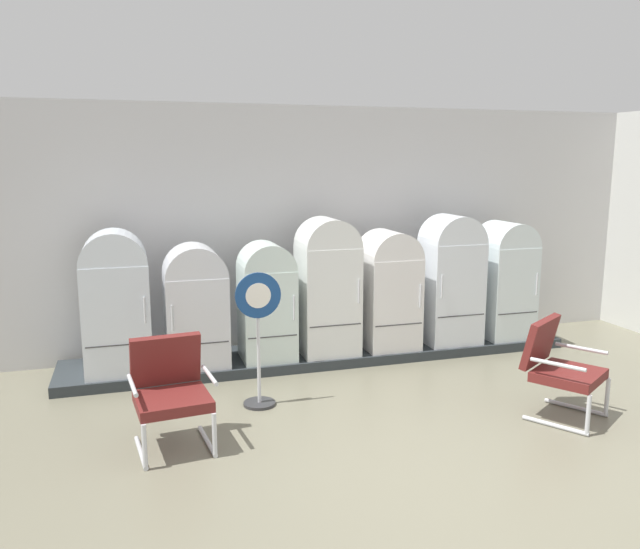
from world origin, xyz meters
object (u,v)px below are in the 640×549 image
(armchair_left, at_px, (170,388))
(refrigerator_5, at_px, (451,276))
(refrigerator_4, at_px, (389,286))
(armchair_right, at_px, (559,364))
(refrigerator_0, at_px, (116,298))
(refrigerator_3, at_px, (328,282))
(refrigerator_2, at_px, (267,298))
(refrigerator_6, at_px, (505,276))
(sign_stand, at_px, (259,343))
(refrigerator_1, at_px, (196,303))

(armchair_left, bearing_deg, refrigerator_5, 26.05)
(refrigerator_4, relative_size, armchair_right, 1.55)
(refrigerator_0, height_order, armchair_right, refrigerator_0)
(refrigerator_3, bearing_deg, armchair_left, -137.87)
(refrigerator_3, bearing_deg, refrigerator_2, -179.22)
(refrigerator_6, relative_size, sign_stand, 1.12)
(refrigerator_2, distance_m, refrigerator_5, 2.37)
(refrigerator_3, bearing_deg, refrigerator_0, 179.43)
(refrigerator_3, xyz_separation_m, sign_stand, (-1.06, -1.13, -0.33))
(refrigerator_0, xyz_separation_m, refrigerator_6, (4.82, -0.01, -0.02))
(refrigerator_6, distance_m, armchair_left, 4.74)
(refrigerator_5, bearing_deg, sign_stand, -157.53)
(refrigerator_5, height_order, sign_stand, refrigerator_5)
(refrigerator_0, height_order, refrigerator_1, refrigerator_0)
(refrigerator_5, height_order, refrigerator_6, refrigerator_5)
(sign_stand, bearing_deg, refrigerator_4, 31.80)
(refrigerator_0, relative_size, refrigerator_6, 1.03)
(armchair_right, xyz_separation_m, sign_stand, (-2.66, 1.07, 0.14))
(refrigerator_2, xyz_separation_m, armchair_right, (2.34, -2.18, -0.33))
(refrigerator_2, height_order, refrigerator_3, refrigerator_3)
(refrigerator_2, xyz_separation_m, refrigerator_3, (0.74, 0.01, 0.14))
(refrigerator_2, relative_size, armchair_right, 1.46)
(refrigerator_4, height_order, sign_stand, refrigerator_4)
(armchair_left, bearing_deg, refrigerator_4, 33.06)
(refrigerator_2, distance_m, refrigerator_4, 1.53)
(refrigerator_0, bearing_deg, sign_stand, -40.81)
(refrigerator_4, distance_m, armchair_right, 2.39)
(refrigerator_2, xyz_separation_m, sign_stand, (-0.32, -1.12, -0.19))
(refrigerator_0, relative_size, refrigerator_4, 1.07)
(refrigerator_4, distance_m, refrigerator_5, 0.83)
(armchair_left, height_order, armchair_right, same)
(refrigerator_4, xyz_separation_m, sign_stand, (-1.86, -1.15, -0.23))
(armchair_left, bearing_deg, sign_stand, 35.58)
(refrigerator_5, bearing_deg, refrigerator_3, 179.35)
(refrigerator_2, distance_m, refrigerator_3, 0.75)
(refrigerator_2, bearing_deg, refrigerator_6, 0.46)
(refrigerator_4, bearing_deg, refrigerator_0, 179.97)
(armchair_right, relative_size, sign_stand, 0.69)
(refrigerator_5, bearing_deg, refrigerator_0, 179.40)
(refrigerator_0, xyz_separation_m, sign_stand, (1.33, -1.15, -0.29))
(sign_stand, bearing_deg, armchair_left, -144.42)
(refrigerator_1, height_order, refrigerator_3, refrigerator_3)
(refrigerator_0, height_order, refrigerator_4, refrigerator_0)
(refrigerator_3, height_order, refrigerator_4, refrigerator_3)
(refrigerator_2, relative_size, refrigerator_5, 0.84)
(refrigerator_3, distance_m, sign_stand, 1.58)
(armchair_right, height_order, sign_stand, sign_stand)
(refrigerator_2, height_order, refrigerator_6, refrigerator_6)
(refrigerator_4, distance_m, refrigerator_6, 1.63)
(refrigerator_0, xyz_separation_m, refrigerator_4, (3.19, -0.00, -0.06))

